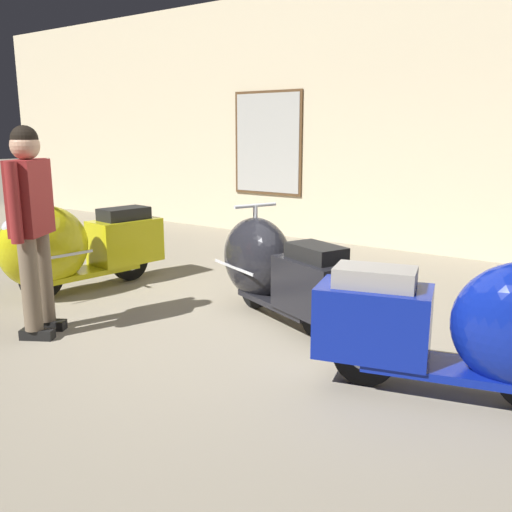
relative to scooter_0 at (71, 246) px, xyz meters
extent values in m
plane|color=gray|center=(2.12, -0.04, -0.48)|extent=(60.00, 60.00, 0.00)
cube|color=beige|center=(2.12, 4.02, 1.33)|extent=(18.00, 0.20, 3.63)
cube|color=brown|center=(-0.24, 3.90, 0.96)|extent=(1.24, 0.03, 1.59)
cube|color=#B2B2AD|center=(-0.24, 3.89, 0.96)|extent=(1.16, 0.01, 1.51)
cylinder|color=black|center=(-0.05, -0.33, -0.27)|extent=(0.15, 0.44, 0.43)
cylinder|color=silver|center=(-0.05, -0.33, -0.27)|extent=(0.13, 0.21, 0.19)
cylinder|color=black|center=(0.10, 0.67, -0.27)|extent=(0.15, 0.44, 0.43)
cylinder|color=silver|center=(0.10, 0.67, -0.27)|extent=(0.13, 0.21, 0.19)
cube|color=gold|center=(0.03, 0.17, -0.29)|extent=(0.53, 1.06, 0.05)
ellipsoid|color=gold|center=(-0.04, -0.28, 0.04)|extent=(0.68, 0.97, 0.81)
cube|color=gold|center=(0.09, 0.63, -0.03)|extent=(0.53, 0.78, 0.47)
cube|color=black|center=(0.09, 0.63, 0.27)|extent=(0.37, 0.55, 0.13)
sphere|color=silver|center=(-0.08, -0.57, 0.26)|extent=(0.16, 0.16, 0.16)
cylinder|color=silver|center=(-0.05, -0.31, 0.41)|extent=(0.05, 0.05, 0.30)
cylinder|color=silver|center=(-0.05, -0.31, 0.56)|extent=(0.47, 0.10, 0.03)
cube|color=silver|center=(0.23, -0.32, -0.02)|extent=(0.12, 0.71, 0.03)
cylinder|color=black|center=(1.80, 0.66, -0.28)|extent=(0.40, 0.22, 0.40)
cylinder|color=silver|center=(1.80, 0.66, -0.28)|extent=(0.20, 0.16, 0.18)
cylinder|color=black|center=(2.67, 0.31, -0.28)|extent=(0.40, 0.22, 0.40)
cylinder|color=silver|center=(2.67, 0.31, -0.28)|extent=(0.20, 0.16, 0.18)
cube|color=black|center=(2.24, 0.49, -0.30)|extent=(1.00, 0.68, 0.05)
ellipsoid|color=black|center=(1.85, 0.64, 0.00)|extent=(0.96, 0.79, 0.75)
cube|color=black|center=(2.63, 0.32, -0.07)|extent=(0.77, 0.62, 0.44)
cube|color=black|center=(2.63, 0.32, 0.21)|extent=(0.54, 0.44, 0.12)
sphere|color=silver|center=(1.59, 0.75, 0.20)|extent=(0.15, 0.15, 0.15)
cylinder|color=silver|center=(1.82, 0.66, 0.34)|extent=(0.04, 0.04, 0.28)
cylinder|color=silver|center=(1.82, 0.66, 0.48)|extent=(0.19, 0.42, 0.03)
cube|color=silver|center=(1.75, 0.41, -0.05)|extent=(0.62, 0.26, 0.02)
cylinder|color=black|center=(3.32, -0.24, -0.28)|extent=(0.42, 0.19, 0.41)
cylinder|color=silver|center=(3.32, -0.24, -0.28)|extent=(0.21, 0.14, 0.19)
cube|color=navy|center=(3.80, -0.11, -0.30)|extent=(1.05, 0.61, 0.05)
cube|color=navy|center=(3.36, -0.23, -0.05)|extent=(0.79, 0.58, 0.46)
cube|color=gray|center=(3.36, -0.23, 0.24)|extent=(0.55, 0.41, 0.12)
cube|color=black|center=(0.87, -1.00, -0.44)|extent=(0.28, 0.22, 0.08)
cylinder|color=#72604C|center=(0.85, -1.01, 0.01)|extent=(0.14, 0.14, 0.82)
cube|color=black|center=(0.76, -0.81, -0.44)|extent=(0.28, 0.22, 0.08)
cylinder|color=#72604C|center=(0.74, -0.82, 0.01)|extent=(0.14, 0.14, 0.82)
cube|color=maroon|center=(0.79, -0.92, 0.63)|extent=(0.37, 0.43, 0.58)
cylinder|color=maroon|center=(0.91, -1.12, 0.62)|extent=(0.09, 0.09, 0.60)
cylinder|color=maroon|center=(0.68, -0.71, 0.62)|extent=(0.09, 0.09, 0.60)
sphere|color=tan|center=(0.79, -0.92, 1.03)|extent=(0.22, 0.22, 0.22)
sphere|color=black|center=(0.79, -0.92, 1.08)|extent=(0.20, 0.20, 0.20)
camera|label=1|loc=(4.67, -3.38, 1.12)|focal=38.75mm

